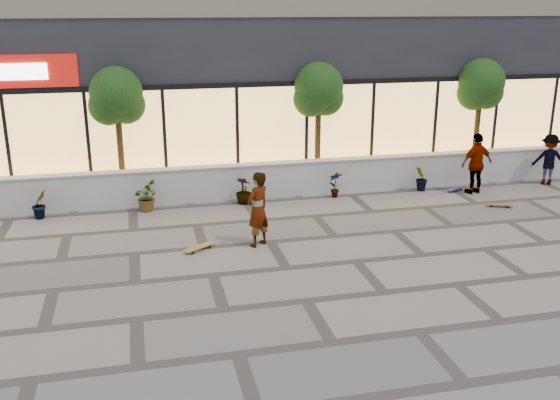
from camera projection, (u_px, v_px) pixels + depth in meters
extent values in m
plane|color=gray|center=(306.00, 301.00, 12.25)|extent=(80.00, 80.00, 0.00)
cube|color=beige|center=(244.00, 182.00, 18.60)|extent=(22.00, 0.35, 1.00)
cube|color=#B2AFA8|center=(243.00, 165.00, 18.44)|extent=(22.00, 0.42, 0.04)
cube|color=#26262C|center=(215.00, 42.00, 22.58)|extent=(24.00, 9.00, 8.50)
cube|color=#FFBF66|center=(237.00, 136.00, 19.15)|extent=(23.04, 0.05, 3.00)
cube|color=black|center=(236.00, 85.00, 18.65)|extent=(23.04, 0.08, 0.15)
imported|color=#143811|center=(40.00, 204.00, 16.87)|extent=(0.57, 0.57, 0.81)
imported|color=#143811|center=(145.00, 197.00, 17.48)|extent=(0.68, 0.77, 0.81)
imported|color=#143811|center=(244.00, 190.00, 18.09)|extent=(0.64, 0.64, 0.81)
imported|color=#143811|center=(335.00, 184.00, 18.71)|extent=(0.46, 0.35, 0.81)
imported|color=#143811|center=(421.00, 178.00, 19.32)|extent=(0.55, 0.57, 0.81)
cylinder|color=#49351A|center=(120.00, 146.00, 18.14)|extent=(0.18, 0.18, 3.24)
sphere|color=#143811|center=(116.00, 93.00, 17.68)|extent=(1.50, 1.50, 1.50)
sphere|color=#143811|center=(108.00, 106.00, 17.69)|extent=(1.10, 1.10, 1.10)
sphere|color=#143811|center=(126.00, 105.00, 17.89)|extent=(1.10, 1.10, 1.10)
cylinder|color=#49351A|center=(318.00, 136.00, 19.46)|extent=(0.18, 0.18, 3.24)
sphere|color=#143811|center=(319.00, 87.00, 18.99)|extent=(1.50, 1.50, 1.50)
sphere|color=#143811|center=(311.00, 99.00, 19.00)|extent=(1.10, 1.10, 1.10)
sphere|color=#143811|center=(326.00, 98.00, 19.20)|extent=(1.10, 1.10, 1.10)
cylinder|color=#49351A|center=(477.00, 129.00, 20.66)|extent=(0.18, 0.18, 3.24)
sphere|color=#143811|center=(481.00, 82.00, 20.20)|extent=(1.50, 1.50, 1.50)
sphere|color=#143811|center=(474.00, 93.00, 20.21)|extent=(1.10, 1.10, 1.10)
sphere|color=#143811|center=(486.00, 92.00, 20.41)|extent=(1.10, 1.10, 1.10)
imported|color=silver|center=(258.00, 209.00, 14.80)|extent=(0.80, 0.75, 1.83)
imported|color=silver|center=(477.00, 164.00, 18.94)|extent=(1.16, 0.64, 1.87)
imported|color=maroon|center=(549.00, 159.00, 19.95)|extent=(1.21, 0.98, 1.63)
cube|color=olive|center=(199.00, 247.00, 14.74)|extent=(0.81, 0.64, 0.02)
cylinder|color=black|center=(206.00, 245.00, 14.98)|extent=(0.07, 0.06, 0.06)
cylinder|color=black|center=(210.00, 247.00, 14.88)|extent=(0.07, 0.06, 0.06)
cylinder|color=black|center=(189.00, 251.00, 14.62)|extent=(0.07, 0.06, 0.06)
cylinder|color=black|center=(193.00, 253.00, 14.53)|extent=(0.07, 0.06, 0.06)
cube|color=brown|center=(500.00, 204.00, 17.88)|extent=(0.75, 0.46, 0.02)
cylinder|color=black|center=(507.00, 206.00, 17.92)|extent=(0.06, 0.05, 0.05)
cylinder|color=black|center=(508.00, 207.00, 17.80)|extent=(0.06, 0.05, 0.05)
cylinder|color=black|center=(491.00, 205.00, 17.99)|extent=(0.06, 0.05, 0.05)
cylinder|color=black|center=(492.00, 206.00, 17.87)|extent=(0.06, 0.05, 0.05)
cube|color=#46437B|center=(455.00, 189.00, 19.42)|extent=(0.72, 0.47, 0.02)
cylinder|color=black|center=(458.00, 188.00, 19.61)|extent=(0.06, 0.05, 0.05)
cylinder|color=black|center=(461.00, 189.00, 19.52)|extent=(0.06, 0.05, 0.05)
cylinder|color=black|center=(449.00, 191.00, 19.35)|extent=(0.06, 0.05, 0.05)
cylinder|color=black|center=(453.00, 192.00, 19.26)|extent=(0.06, 0.05, 0.05)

